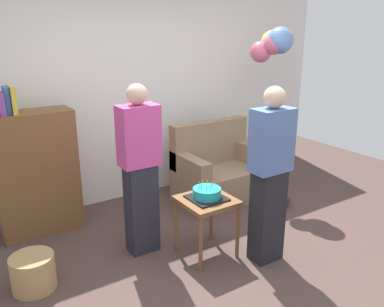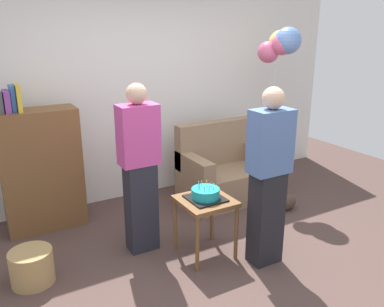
{
  "view_description": "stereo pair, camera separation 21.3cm",
  "coord_description": "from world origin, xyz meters",
  "px_view_note": "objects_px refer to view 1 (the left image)",
  "views": [
    {
      "loc": [
        -2.03,
        -2.47,
        2.1
      ],
      "look_at": [
        -0.05,
        0.55,
        0.95
      ],
      "focal_mm": 37.42,
      "sensor_mm": 36.0,
      "label": 1
    },
    {
      "loc": [
        -1.85,
        -2.58,
        2.1
      ],
      "look_at": [
        -0.05,
        0.55,
        0.95
      ],
      "focal_mm": 37.42,
      "sensor_mm": 36.0,
      "label": 2
    }
  ],
  "objects_px": {
    "wicker_basket": "(33,272)",
    "handbag": "(282,200)",
    "bookshelf": "(36,172)",
    "person_holding_cake": "(270,176)",
    "birthday_cake": "(207,194)",
    "balloon_bunch": "(273,44)",
    "couch": "(219,172)",
    "person_blowing_candles": "(140,170)",
    "side_table": "(207,207)"
  },
  "relations": [
    {
      "from": "wicker_basket",
      "to": "handbag",
      "type": "xyz_separation_m",
      "value": [
        2.86,
        -0.01,
        -0.05
      ]
    },
    {
      "from": "bookshelf",
      "to": "handbag",
      "type": "height_order",
      "value": "bookshelf"
    },
    {
      "from": "person_holding_cake",
      "to": "handbag",
      "type": "distance_m",
      "value": 1.38
    },
    {
      "from": "bookshelf",
      "to": "birthday_cake",
      "type": "distance_m",
      "value": 1.81
    },
    {
      "from": "birthday_cake",
      "to": "wicker_basket",
      "type": "height_order",
      "value": "birthday_cake"
    },
    {
      "from": "birthday_cake",
      "to": "balloon_bunch",
      "type": "xyz_separation_m",
      "value": [
        1.6,
        0.89,
        1.27
      ]
    },
    {
      "from": "person_holding_cake",
      "to": "balloon_bunch",
      "type": "relative_size",
      "value": 0.78
    },
    {
      "from": "couch",
      "to": "wicker_basket",
      "type": "xyz_separation_m",
      "value": [
        -2.42,
        -0.67,
        -0.19
      ]
    },
    {
      "from": "birthday_cake",
      "to": "person_holding_cake",
      "type": "height_order",
      "value": "person_holding_cake"
    },
    {
      "from": "couch",
      "to": "birthday_cake",
      "type": "bearing_deg",
      "value": -131.68
    },
    {
      "from": "wicker_basket",
      "to": "handbag",
      "type": "height_order",
      "value": "wicker_basket"
    },
    {
      "from": "person_blowing_candles",
      "to": "bookshelf",
      "type": "bearing_deg",
      "value": 110.11
    },
    {
      "from": "bookshelf",
      "to": "wicker_basket",
      "type": "height_order",
      "value": "bookshelf"
    },
    {
      "from": "bookshelf",
      "to": "wicker_basket",
      "type": "bearing_deg",
      "value": -107.18
    },
    {
      "from": "couch",
      "to": "wicker_basket",
      "type": "height_order",
      "value": "couch"
    },
    {
      "from": "person_holding_cake",
      "to": "wicker_basket",
      "type": "bearing_deg",
      "value": 6.67
    },
    {
      "from": "person_blowing_candles",
      "to": "handbag",
      "type": "bearing_deg",
      "value": -19.73
    },
    {
      "from": "handbag",
      "to": "couch",
      "type": "bearing_deg",
      "value": 122.8
    },
    {
      "from": "side_table",
      "to": "handbag",
      "type": "relative_size",
      "value": 2.06
    },
    {
      "from": "couch",
      "to": "person_blowing_candles",
      "type": "distance_m",
      "value": 1.59
    },
    {
      "from": "person_blowing_candles",
      "to": "person_holding_cake",
      "type": "height_order",
      "value": "same"
    },
    {
      "from": "side_table",
      "to": "person_holding_cake",
      "type": "distance_m",
      "value": 0.66
    },
    {
      "from": "couch",
      "to": "side_table",
      "type": "bearing_deg",
      "value": -131.68
    },
    {
      "from": "bookshelf",
      "to": "side_table",
      "type": "bearing_deg",
      "value": -48.23
    },
    {
      "from": "bookshelf",
      "to": "couch",
      "type": "bearing_deg",
      "value": -8.77
    },
    {
      "from": "birthday_cake",
      "to": "balloon_bunch",
      "type": "relative_size",
      "value": 0.15
    },
    {
      "from": "bookshelf",
      "to": "person_holding_cake",
      "type": "relative_size",
      "value": 0.96
    },
    {
      "from": "person_blowing_candles",
      "to": "person_holding_cake",
      "type": "relative_size",
      "value": 1.0
    },
    {
      "from": "person_holding_cake",
      "to": "birthday_cake",
      "type": "bearing_deg",
      "value": -14.05
    },
    {
      "from": "person_blowing_candles",
      "to": "wicker_basket",
      "type": "xyz_separation_m",
      "value": [
        -1.04,
        -0.06,
        -0.68
      ]
    },
    {
      "from": "person_holding_cake",
      "to": "handbag",
      "type": "xyz_separation_m",
      "value": [
        0.93,
        0.71,
        -0.73
      ]
    },
    {
      "from": "birthday_cake",
      "to": "balloon_bunch",
      "type": "distance_m",
      "value": 2.23
    },
    {
      "from": "person_holding_cake",
      "to": "handbag",
      "type": "bearing_deg",
      "value": -115.78
    },
    {
      "from": "couch",
      "to": "person_holding_cake",
      "type": "height_order",
      "value": "person_holding_cake"
    },
    {
      "from": "side_table",
      "to": "person_holding_cake",
      "type": "xyz_separation_m",
      "value": [
        0.42,
        -0.37,
        0.34
      ]
    },
    {
      "from": "wicker_basket",
      "to": "couch",
      "type": "bearing_deg",
      "value": 15.51
    },
    {
      "from": "bookshelf",
      "to": "balloon_bunch",
      "type": "distance_m",
      "value": 3.09
    },
    {
      "from": "couch",
      "to": "wicker_basket",
      "type": "relative_size",
      "value": 3.06
    },
    {
      "from": "side_table",
      "to": "handbag",
      "type": "distance_m",
      "value": 1.45
    },
    {
      "from": "couch",
      "to": "person_blowing_candles",
      "type": "height_order",
      "value": "person_blowing_candles"
    },
    {
      "from": "birthday_cake",
      "to": "person_holding_cake",
      "type": "relative_size",
      "value": 0.2
    },
    {
      "from": "person_blowing_candles",
      "to": "handbag",
      "type": "height_order",
      "value": "person_blowing_candles"
    },
    {
      "from": "bookshelf",
      "to": "person_blowing_candles",
      "type": "height_order",
      "value": "person_blowing_candles"
    },
    {
      "from": "bookshelf",
      "to": "side_table",
      "type": "xyz_separation_m",
      "value": [
        1.2,
        -1.35,
        -0.18
      ]
    },
    {
      "from": "bookshelf",
      "to": "balloon_bunch",
      "type": "xyz_separation_m",
      "value": [
        2.8,
        -0.46,
        1.23
      ]
    },
    {
      "from": "person_blowing_candles",
      "to": "balloon_bunch",
      "type": "xyz_separation_m",
      "value": [
        2.07,
        0.48,
        1.06
      ]
    },
    {
      "from": "wicker_basket",
      "to": "handbag",
      "type": "distance_m",
      "value": 2.86
    },
    {
      "from": "couch",
      "to": "balloon_bunch",
      "type": "distance_m",
      "value": 1.71
    },
    {
      "from": "bookshelf",
      "to": "person_blowing_candles",
      "type": "bearing_deg",
      "value": -52.25
    },
    {
      "from": "person_holding_cake",
      "to": "handbag",
      "type": "height_order",
      "value": "person_holding_cake"
    }
  ]
}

